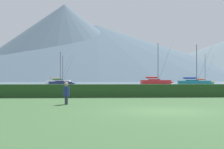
{
  "coord_description": "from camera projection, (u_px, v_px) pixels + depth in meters",
  "views": [
    {
      "loc": [
        -3.23,
        -13.44,
        1.4
      ],
      "look_at": [
        1.86,
        68.37,
        2.71
      ],
      "focal_mm": 49.44,
      "sensor_mm": 36.0,
      "label": 1
    }
  ],
  "objects": [
    {
      "name": "ground_plane",
      "position": [
        166.0,
        111.0,
        13.59
      ],
      "size": [
        1000.0,
        1000.0,
        0.0
      ],
      "primitive_type": "plane",
      "color": "#385B33"
    },
    {
      "name": "harbor_water",
      "position": [
        99.0,
        82.0,
        150.3
      ],
      "size": [
        320.0,
        246.0,
        0.0
      ],
      "primitive_type": "cube",
      "color": "#8499A8",
      "rests_on": "ground_plane"
    },
    {
      "name": "hedge_line",
      "position": [
        133.0,
        91.0,
        24.57
      ],
      "size": [
        80.0,
        1.2,
        1.02
      ],
      "primitive_type": "cube",
      "color": "#284C23",
      "rests_on": "ground_plane"
    },
    {
      "name": "sailboat_slip_0",
      "position": [
        195.0,
        83.0,
        70.02
      ],
      "size": [
        8.39,
        3.53,
        9.35
      ],
      "rotation": [
        0.0,
        0.0,
        -0.16
      ],
      "color": "#19707A",
      "rests_on": "harbor_water"
    },
    {
      "name": "sailboat_slip_4",
      "position": [
        59.0,
        82.0,
        96.57
      ],
      "size": [
        8.49,
        3.1,
        10.03
      ],
      "rotation": [
        0.0,
        0.0,
        -0.09
      ],
      "color": "white",
      "rests_on": "harbor_water"
    },
    {
      "name": "sailboat_slip_5",
      "position": [
        204.0,
        82.0,
        93.84
      ],
      "size": [
        6.61,
        2.36,
        9.17
      ],
      "rotation": [
        0.0,
        0.0,
        -0.08
      ],
      "color": "gold",
      "rests_on": "harbor_water"
    },
    {
      "name": "sailboat_slip_9",
      "position": [
        61.0,
        83.0,
        75.86
      ],
      "size": [
        6.55,
        1.99,
        7.34
      ],
      "rotation": [
        0.0,
        0.0,
        -0.01
      ],
      "color": "navy",
      "rests_on": "harbor_water"
    },
    {
      "name": "sailboat_slip_11",
      "position": [
        156.0,
        82.0,
        83.26
      ],
      "size": [
        9.18,
        3.19,
        11.23
      ],
      "rotation": [
        0.0,
        0.0,
        0.06
      ],
      "color": "red",
      "rests_on": "harbor_water"
    },
    {
      "name": "person_seated_viewer",
      "position": [
        66.0,
        92.0,
        17.23
      ],
      "size": [
        0.36,
        0.55,
        1.25
      ],
      "rotation": [
        0.0,
        0.0,
        0.29
      ],
      "color": "#2D3347",
      "rests_on": "ground_plane"
    },
    {
      "name": "distant_hill_central_peak",
      "position": [
        64.0,
        42.0,
        315.11
      ],
      "size": [
        205.86,
        205.86,
        78.49
      ],
      "primitive_type": "cone",
      "color": "#4C6070",
      "rests_on": "ground_plane"
    },
    {
      "name": "distant_hill_east_ridge",
      "position": [
        96.0,
        53.0,
        336.82
      ],
      "size": [
        343.36,
        343.36,
        60.89
      ],
      "primitive_type": "cone",
      "color": "#425666",
      "rests_on": "ground_plane"
    }
  ]
}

